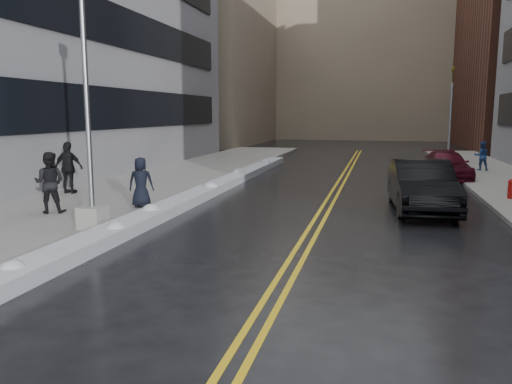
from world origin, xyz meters
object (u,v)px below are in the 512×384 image
Objects in this scene: traffic_signal at (451,111)px; pedestrian_c at (141,182)px; pedestrian_b at (50,183)px; car_maroon at (446,166)px; lamppost at (89,141)px; car_black at (422,186)px; fire_hydrant at (511,188)px; pedestrian_d at (69,168)px; pedestrian_east at (482,156)px.

pedestrian_c is (-11.96, -18.80, -2.42)m from traffic_signal.
pedestrian_b reaches higher than car_maroon.
pedestrian_b is at bearing -140.49° from car_maroon.
traffic_signal is at bearing 61.79° from lamppost.
car_black is (9.11, 2.28, -0.13)m from pedestrian_c.
car_black is 1.10× the size of car_maroon.
lamppost reaches higher than car_maroon.
fire_hydrant is at bearing -175.97° from pedestrian_c.
lamppost is 3.27m from pedestrian_b.
fire_hydrant is at bearing -87.95° from traffic_signal.
pedestrian_b is at bearing 147.15° from lamppost.
traffic_signal is 8.10m from car_maroon.
pedestrian_b reaches higher than fire_hydrant.
lamppost is 3.56m from pedestrian_c.
traffic_signal reaches higher than pedestrian_d.
pedestrian_east is (15.47, 16.08, -0.16)m from pedestrian_b.
pedestrian_b is at bearing 41.34° from pedestrian_east.
traffic_signal reaches higher than car_black.
pedestrian_c is (2.32, 1.60, -0.13)m from pedestrian_b.
car_maroon is (1.85, 8.96, -0.17)m from car_black.
traffic_signal is at bearing -79.32° from pedestrian_east.
pedestrian_east is (13.15, 14.47, -0.04)m from pedestrian_c.
lamppost is at bearing -152.54° from car_black.
pedestrian_c is 0.32× the size of car_black.
fire_hydrant is at bearing -171.46° from pedestrian_d.
pedestrian_d is at bearing -170.25° from fire_hydrant.
car_black is at bearing -179.83° from pedestrian_d.
fire_hydrant is 0.16× the size of car_maroon.
pedestrian_east is 12.85m from car_black.
lamppost reaches higher than pedestrian_east.
car_black is (13.17, 0.32, -0.31)m from pedestrian_d.
traffic_signal is at bearing 76.19° from car_black.
pedestrian_east is 0.31× the size of car_black.
lamppost is at bearing 75.78° from pedestrian_c.
lamppost is 10.45× the size of fire_hydrant.
pedestrian_d is 17.66m from car_maroon.
lamppost reaches higher than fire_hydrant.
pedestrian_b is 12.07m from car_black.
traffic_signal reaches higher than pedestrian_east.
traffic_signal is 2.97× the size of pedestrian_d.
car_black is (-3.35, -2.52, 0.31)m from fire_hydrant.
pedestrian_east is 0.34× the size of car_maroon.
pedestrian_d is at bearing 31.26° from pedestrian_east.
pedestrian_c is 1.05× the size of pedestrian_east.
pedestrian_d is (-4.06, 1.96, 0.17)m from pedestrian_c.
pedestrian_c is (-0.16, 3.20, -1.55)m from lamppost.
pedestrian_b is 0.41× the size of car_maroon.
pedestrian_c is 0.83× the size of pedestrian_d.
pedestrian_d is at bearing -133.57° from traffic_signal.
car_black is at bearing 31.48° from lamppost.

